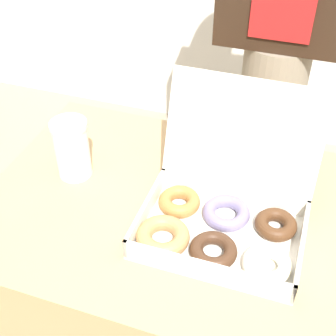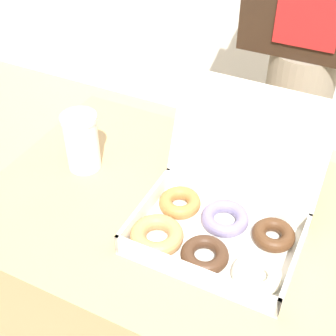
{
  "view_description": "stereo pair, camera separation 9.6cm",
  "coord_description": "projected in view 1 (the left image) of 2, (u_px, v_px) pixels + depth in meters",
  "views": [
    {
      "loc": [
        0.24,
        -0.72,
        1.45
      ],
      "look_at": [
        0.01,
        -0.02,
        0.84
      ],
      "focal_mm": 50.0,
      "sensor_mm": 36.0,
      "label": 1
    },
    {
      "loc": [
        0.33,
        -0.68,
        1.45
      ],
      "look_at": [
        0.01,
        -0.02,
        0.84
      ],
      "focal_mm": 50.0,
      "sensor_mm": 36.0,
      "label": 2
    }
  ],
  "objects": [
    {
      "name": "table",
      "position": [
        169.0,
        296.0,
        1.29
      ],
      "size": [
        0.84,
        0.63,
        0.71
      ],
      "color": "tan",
      "rests_on": "ground_plane"
    },
    {
      "name": "donut_box",
      "position": [
        220.0,
        216.0,
        0.97
      ],
      "size": [
        0.35,
        0.33,
        0.28
      ],
      "color": "white",
      "rests_on": "table"
    },
    {
      "name": "coffee_cup",
      "position": [
        72.0,
        149.0,
        1.09
      ],
      "size": [
        0.09,
        0.09,
        0.15
      ],
      "color": "white",
      "rests_on": "table"
    },
    {
      "name": "person_customer",
      "position": [
        283.0,
        23.0,
        1.33
      ],
      "size": [
        0.37,
        0.22,
        1.64
      ],
      "color": "gray",
      "rests_on": "ground_plane"
    }
  ]
}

